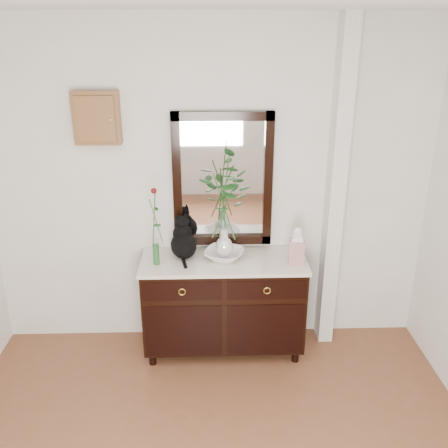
{
  "coord_description": "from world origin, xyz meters",
  "views": [
    {
      "loc": [
        -0.01,
        -1.87,
        2.61
      ],
      "look_at": [
        0.1,
        1.63,
        1.2
      ],
      "focal_mm": 40.0,
      "sensor_mm": 36.0,
      "label": 1
    }
  ],
  "objects_px": {
    "lotus_bowl": "(224,255)",
    "ginger_jar": "(297,245)",
    "cat": "(183,237)",
    "sideboard": "(224,301)"
  },
  "relations": [
    {
      "from": "sideboard",
      "to": "cat",
      "type": "xyz_separation_m",
      "value": [
        -0.32,
        0.07,
        0.55
      ]
    },
    {
      "from": "sideboard",
      "to": "lotus_bowl",
      "type": "distance_m",
      "value": 0.41
    },
    {
      "from": "sideboard",
      "to": "ginger_jar",
      "type": "height_order",
      "value": "ginger_jar"
    },
    {
      "from": "sideboard",
      "to": "cat",
      "type": "bearing_deg",
      "value": 167.49
    },
    {
      "from": "cat",
      "to": "ginger_jar",
      "type": "distance_m",
      "value": 0.9
    },
    {
      "from": "sideboard",
      "to": "cat",
      "type": "relative_size",
      "value": 3.93
    },
    {
      "from": "cat",
      "to": "ginger_jar",
      "type": "bearing_deg",
      "value": -20.14
    },
    {
      "from": "ginger_jar",
      "to": "cat",
      "type": "bearing_deg",
      "value": 170.82
    },
    {
      "from": "lotus_bowl",
      "to": "ginger_jar",
      "type": "relative_size",
      "value": 0.97
    },
    {
      "from": "sideboard",
      "to": "lotus_bowl",
      "type": "relative_size",
      "value": 4.34
    }
  ]
}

